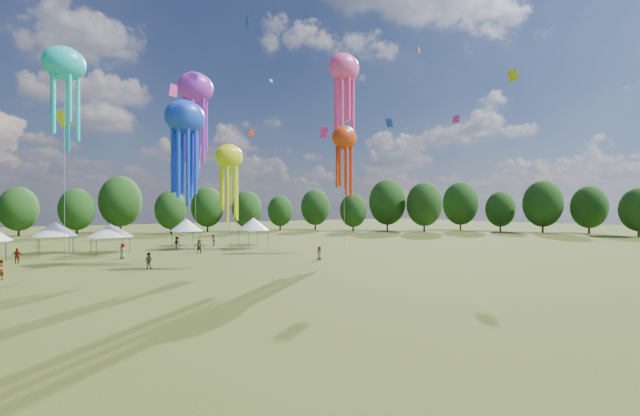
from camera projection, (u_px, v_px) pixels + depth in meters
ground at (526, 347)px, 18.47m from camera, size 300.00×300.00×0.00m
spectator_near at (148, 261)px, 41.96m from camera, size 0.97×0.92×1.58m
spectators_far at (173, 247)px, 55.13m from camera, size 30.04×25.28×1.82m
festival_tents at (128, 228)px, 59.09m from camera, size 38.25×10.25×4.40m
show_kites at (241, 109)px, 53.91m from camera, size 39.45×19.51×28.58m
small_kites at (196, 0)px, 51.26m from camera, size 74.49×57.02×43.46m
treeline at (114, 204)px, 66.00m from camera, size 201.57×95.24×13.43m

